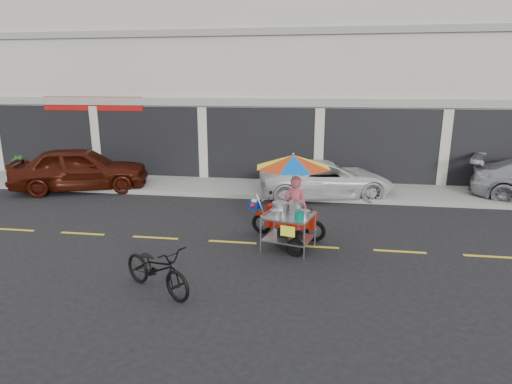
# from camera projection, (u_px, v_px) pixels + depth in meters

# --- Properties ---
(ground) EXTENTS (90.00, 90.00, 0.00)m
(ground) POSITION_uv_depth(u_px,v_px,m) (314.00, 247.00, 10.29)
(ground) COLOR black
(sidewalk) EXTENTS (45.00, 3.00, 0.15)m
(sidewalk) POSITION_uv_depth(u_px,v_px,m) (317.00, 189.00, 15.53)
(sidewalk) COLOR gray
(sidewalk) RESTS_ON ground
(shophouse_block) EXTENTS (36.00, 8.11, 10.40)m
(shophouse_block) POSITION_uv_depth(u_px,v_px,m) (386.00, 73.00, 18.94)
(shophouse_block) COLOR beige
(shophouse_block) RESTS_ON ground
(centerline) EXTENTS (42.00, 0.10, 0.01)m
(centerline) POSITION_uv_depth(u_px,v_px,m) (314.00, 247.00, 10.29)
(centerline) COLOR gold
(centerline) RESTS_ON ground
(maroon_sedan) EXTENTS (5.03, 3.31, 1.59)m
(maroon_sedan) POSITION_uv_depth(u_px,v_px,m) (81.00, 169.00, 15.45)
(maroon_sedan) COLOR #380F06
(maroon_sedan) RESTS_ON ground
(white_pickup) EXTENTS (4.88, 3.10, 1.26)m
(white_pickup) POSITION_uv_depth(u_px,v_px,m) (326.00, 179.00, 14.58)
(white_pickup) COLOR silver
(white_pickup) RESTS_ON ground
(plant_short) EXTENTS (0.52, 0.52, 0.88)m
(plant_short) POSITION_uv_depth(u_px,v_px,m) (18.00, 166.00, 16.91)
(plant_short) COLOR #20521D
(plant_short) RESTS_ON sidewalk
(near_bicycle) EXTENTS (1.86, 1.45, 0.94)m
(near_bicycle) POSITION_uv_depth(u_px,v_px,m) (157.00, 268.00, 7.99)
(near_bicycle) COLOR black
(near_bicycle) RESTS_ON ground
(food_vendor_rig) EXTENTS (2.28, 2.23, 2.31)m
(food_vendor_rig) POSITION_uv_depth(u_px,v_px,m) (292.00, 187.00, 10.07)
(food_vendor_rig) COLOR black
(food_vendor_rig) RESTS_ON ground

